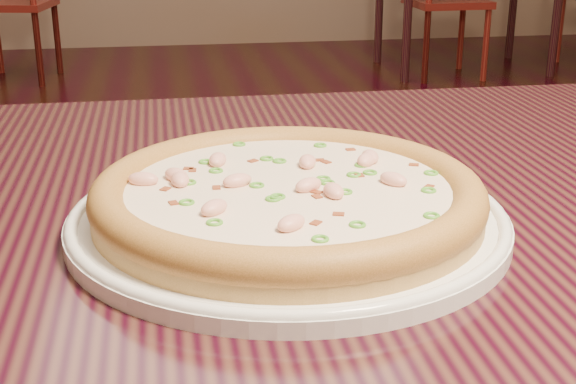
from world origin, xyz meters
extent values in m
cube|color=black|center=(-0.03, -0.74, 0.73)|extent=(1.20, 0.80, 0.04)
cylinder|color=white|center=(-0.15, -0.79, 0.76)|extent=(0.34, 0.34, 0.01)
torus|color=white|center=(-0.15, -0.79, 0.76)|extent=(0.34, 0.34, 0.01)
cylinder|color=tan|center=(-0.15, -0.79, 0.77)|extent=(0.30, 0.30, 0.02)
torus|color=#C07E43|center=(-0.15, -0.79, 0.78)|extent=(0.30, 0.30, 0.03)
cylinder|color=#F7E1BE|center=(-0.15, -0.79, 0.78)|extent=(0.25, 0.25, 0.00)
ellipsoid|color=#F2B29E|center=(-0.19, -0.78, 0.79)|extent=(0.03, 0.02, 0.01)
ellipsoid|color=#F2B29E|center=(-0.24, -0.76, 0.79)|extent=(0.03, 0.03, 0.01)
ellipsoid|color=#F2B29E|center=(-0.12, -0.82, 0.79)|extent=(0.02, 0.03, 0.01)
ellipsoid|color=#F2B29E|center=(-0.13, -0.75, 0.79)|extent=(0.02, 0.03, 0.01)
ellipsoid|color=#F2B29E|center=(-0.08, -0.75, 0.79)|extent=(0.02, 0.03, 0.01)
ellipsoid|color=#F2B29E|center=(-0.20, -0.73, 0.79)|extent=(0.02, 0.03, 0.01)
ellipsoid|color=#F2B29E|center=(-0.26, -0.77, 0.79)|extent=(0.03, 0.02, 0.01)
ellipsoid|color=#F2B29E|center=(-0.21, -0.84, 0.79)|extent=(0.03, 0.03, 0.01)
ellipsoid|color=#F2B29E|center=(-0.14, -0.80, 0.79)|extent=(0.03, 0.03, 0.01)
ellipsoid|color=#F2B29E|center=(-0.07, -0.80, 0.79)|extent=(0.03, 0.03, 0.01)
ellipsoid|color=#F2B29E|center=(-0.17, -0.87, 0.79)|extent=(0.03, 0.03, 0.01)
ellipsoid|color=#F2B29E|center=(-0.08, -0.74, 0.79)|extent=(0.02, 0.02, 0.01)
ellipsoid|color=#F2B29E|center=(-0.23, -0.77, 0.79)|extent=(0.01, 0.02, 0.01)
cube|color=maroon|center=(-0.21, -0.79, 0.78)|extent=(0.01, 0.01, 0.00)
cube|color=maroon|center=(-0.14, -0.82, 0.78)|extent=(0.01, 0.01, 0.00)
cube|color=maroon|center=(-0.24, -0.82, 0.78)|extent=(0.01, 0.01, 0.00)
cube|color=maroon|center=(-0.17, -0.73, 0.78)|extent=(0.01, 0.01, 0.00)
cube|color=maroon|center=(-0.05, -0.81, 0.78)|extent=(0.01, 0.01, 0.00)
cube|color=maroon|center=(-0.25, -0.79, 0.78)|extent=(0.01, 0.01, 0.00)
cube|color=maroon|center=(-0.23, -0.74, 0.78)|extent=(0.01, 0.01, 0.00)
cube|color=maroon|center=(-0.13, -0.86, 0.78)|extent=(0.01, 0.01, 0.00)
cube|color=maroon|center=(-0.09, -0.71, 0.78)|extent=(0.01, 0.01, 0.00)
cube|color=maroon|center=(-0.12, -0.73, 0.78)|extent=(0.01, 0.01, 0.00)
cube|color=maroon|center=(-0.09, -0.78, 0.78)|extent=(0.01, 0.01, 0.00)
cube|color=maroon|center=(-0.14, -0.81, 0.78)|extent=(0.01, 0.01, 0.00)
cube|color=maroon|center=(-0.22, -0.74, 0.78)|extent=(0.01, 0.01, 0.00)
cube|color=maroon|center=(-0.11, -0.74, 0.78)|extent=(0.01, 0.01, 0.00)
cube|color=maroon|center=(-0.15, -0.87, 0.78)|extent=(0.01, 0.01, 0.00)
cube|color=maroon|center=(-0.04, -0.76, 0.78)|extent=(0.01, 0.01, 0.00)
torus|color=#4B9B29|center=(-0.13, -0.75, 0.79)|extent=(0.01, 0.01, 0.00)
torus|color=#4B9B29|center=(-0.15, -0.73, 0.79)|extent=(0.01, 0.01, 0.00)
torus|color=#4B9B29|center=(-0.11, -0.69, 0.79)|extent=(0.02, 0.02, 0.00)
torus|color=#4B9B29|center=(-0.17, -0.82, 0.79)|extent=(0.02, 0.02, 0.00)
torus|color=#4B9B29|center=(-0.09, -0.75, 0.79)|extent=(0.01, 0.01, 0.00)
torus|color=#4B9B29|center=(-0.10, -0.78, 0.79)|extent=(0.01, 0.01, 0.00)
torus|color=#4B9B29|center=(-0.11, -0.81, 0.79)|extent=(0.01, 0.01, 0.00)
torus|color=#4B9B29|center=(-0.18, -0.79, 0.79)|extent=(0.02, 0.02, 0.00)
torus|color=#4B9B29|center=(-0.12, -0.78, 0.79)|extent=(0.01, 0.01, 0.00)
torus|color=#4B9B29|center=(-0.18, -0.68, 0.79)|extent=(0.02, 0.02, 0.00)
torus|color=#4B9B29|center=(-0.16, -0.72, 0.79)|extent=(0.02, 0.02, 0.00)
torus|color=#4B9B29|center=(-0.07, -0.79, 0.79)|extent=(0.01, 0.01, 0.00)
torus|color=#4B9B29|center=(-0.07, -0.87, 0.79)|extent=(0.02, 0.02, 0.00)
torus|color=#4B9B29|center=(-0.08, -0.77, 0.79)|extent=(0.02, 0.02, 0.00)
torus|color=#4B9B29|center=(-0.12, -0.88, 0.79)|extent=(0.01, 0.01, 0.00)
torus|color=#4B9B29|center=(-0.21, -0.72, 0.79)|extent=(0.02, 0.02, 0.00)
torus|color=#4B9B29|center=(-0.04, -0.78, 0.79)|extent=(0.02, 0.02, 0.00)
torus|color=#4B9B29|center=(-0.23, -0.82, 0.79)|extent=(0.02, 0.02, 0.00)
torus|color=#4B9B29|center=(-0.15, -0.90, 0.79)|extent=(0.02, 0.02, 0.00)
torus|color=#4B9B29|center=(-0.17, -0.82, 0.79)|extent=(0.01, 0.01, 0.00)
torus|color=#4B9B29|center=(-0.12, -0.79, 0.79)|extent=(0.02, 0.02, 0.00)
torus|color=#4B9B29|center=(-0.21, -0.75, 0.79)|extent=(0.01, 0.01, 0.00)
torus|color=#4B9B29|center=(-0.23, -0.77, 0.79)|extent=(0.02, 0.02, 0.00)
torus|color=#4B9B29|center=(-0.21, -0.86, 0.79)|extent=(0.02, 0.02, 0.00)
torus|color=#4B9B29|center=(-0.05, -0.82, 0.79)|extent=(0.02, 0.02, 0.00)
cylinder|color=black|center=(1.15, 3.06, 0.35)|extent=(0.05, 0.05, 0.71)
cylinder|color=black|center=(2.05, 3.06, 0.35)|extent=(0.05, 0.05, 0.71)
cylinder|color=black|center=(1.15, 3.66, 0.35)|extent=(0.05, 0.05, 0.71)
cylinder|color=black|center=(2.05, 3.66, 0.35)|extent=(0.05, 0.05, 0.71)
cube|color=#5B110E|center=(-1.05, 3.47, 0.43)|extent=(0.49, 0.49, 0.04)
cylinder|color=#5B110E|center=(-0.84, 3.62, 0.21)|extent=(0.04, 0.04, 0.41)
cylinder|color=#5B110E|center=(-0.91, 3.26, 0.21)|extent=(0.04, 0.04, 0.41)
cylinder|color=#5B110E|center=(-0.91, 3.26, 0.47)|extent=(0.04, 0.04, 0.95)
cube|color=#5B110E|center=(1.42, 3.17, 0.43)|extent=(0.43, 0.43, 0.04)
cylinder|color=#5B110E|center=(1.61, 2.99, 0.21)|extent=(0.04, 0.04, 0.41)
cylinder|color=#5B110E|center=(1.59, 3.35, 0.21)|extent=(0.04, 0.04, 0.41)
cylinder|color=#5B110E|center=(1.25, 2.98, 0.21)|extent=(0.04, 0.04, 0.41)
cylinder|color=#5B110E|center=(1.23, 3.34, 0.21)|extent=(0.04, 0.04, 0.41)
cylinder|color=#5B110E|center=(2.30, 3.47, 0.21)|extent=(0.04, 0.04, 0.41)
camera|label=1|loc=(-0.25, -1.36, 0.99)|focal=50.00mm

